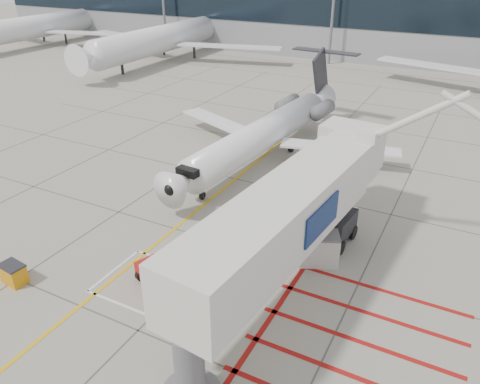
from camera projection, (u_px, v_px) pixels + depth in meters
The scene contains 11 objects.
ground_plane at pixel (187, 281), 24.38m from camera, with size 260.00×260.00×0.00m, color #9F9889.
regional_jet at pixel (250, 125), 35.53m from camera, with size 21.41×26.99×7.07m, color white, non-canonical shape.
jet_bridge at pixel (281, 230), 21.33m from camera, with size 9.47×19.99×8.00m, color silver, non-canonical shape.
pushback_tug at pixel (158, 273), 23.94m from camera, with size 2.27×1.42×1.33m, color #AF1410, non-canonical shape.
spill_bin at pixel (13, 273), 24.08m from camera, with size 1.28×0.85×1.11m, color orange, non-canonical shape.
baggage_cart at pixel (249, 219), 28.91m from camera, with size 1.72×1.09×1.09m, color #525156, non-canonical shape.
ground_power_unit at pixel (317, 248), 25.48m from camera, with size 2.29×1.34×1.81m, color beige, non-canonical shape.
cone_nose at pixel (234, 211), 30.46m from camera, with size 0.38×0.38×0.53m, color orange.
cone_side at pixel (295, 245), 26.86m from camera, with size 0.41×0.41×0.56m, color orange.
bg_aircraft_a at pixel (41, 11), 82.98m from camera, with size 34.45×38.28×11.48m, color silver, non-canonical shape.
bg_aircraft_b at pixel (170, 19), 71.48m from camera, with size 35.45×39.39×11.82m, color silver, non-canonical shape.
Camera 1 is at (11.52, -15.96, 15.38)m, focal length 35.00 mm.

